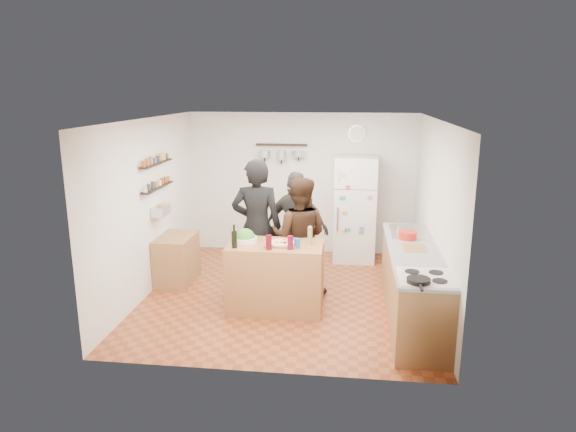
# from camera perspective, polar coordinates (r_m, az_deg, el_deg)

# --- Properties ---
(room_shell) EXTENTS (4.20, 4.20, 4.20)m
(room_shell) POSITION_cam_1_polar(r_m,az_deg,el_deg) (7.49, 0.27, 1.27)
(room_shell) COLOR brown
(room_shell) RESTS_ON ground
(prep_island) EXTENTS (1.25, 0.72, 0.91)m
(prep_island) POSITION_cam_1_polar(r_m,az_deg,el_deg) (6.90, -1.38, -6.75)
(prep_island) COLOR #A56E3C
(prep_island) RESTS_ON floor
(pizza_board) EXTENTS (0.42, 0.34, 0.02)m
(pizza_board) POSITION_cam_1_polar(r_m,az_deg,el_deg) (6.72, -0.75, -3.13)
(pizza_board) COLOR brown
(pizza_board) RESTS_ON prep_island
(pizza) EXTENTS (0.34, 0.34, 0.02)m
(pizza) POSITION_cam_1_polar(r_m,az_deg,el_deg) (6.72, -0.75, -2.98)
(pizza) COLOR #D1B58A
(pizza) RESTS_ON pizza_board
(salad_bowl) EXTENTS (0.33, 0.33, 0.07)m
(salad_bowl) POSITION_cam_1_polar(r_m,az_deg,el_deg) (6.86, -4.82, -2.62)
(salad_bowl) COLOR white
(salad_bowl) RESTS_ON prep_island
(wine_bottle) EXTENTS (0.07, 0.07, 0.22)m
(wine_bottle) POSITION_cam_1_polar(r_m,az_deg,el_deg) (6.61, -5.98, -2.62)
(wine_bottle) COLOR black
(wine_bottle) RESTS_ON prep_island
(wine_glass_near) EXTENTS (0.08, 0.08, 0.19)m
(wine_glass_near) POSITION_cam_1_polar(r_m,az_deg,el_deg) (6.51, -2.15, -2.94)
(wine_glass_near) COLOR #560713
(wine_glass_near) RESTS_ON prep_island
(wine_glass_far) EXTENTS (0.07, 0.07, 0.18)m
(wine_glass_far) POSITION_cam_1_polar(r_m,az_deg,el_deg) (6.51, 0.26, -2.97)
(wine_glass_far) COLOR maroon
(wine_glass_far) RESTS_ON prep_island
(pepper_mill) EXTENTS (0.06, 0.06, 0.20)m
(pepper_mill) POSITION_cam_1_polar(r_m,az_deg,el_deg) (6.73, 2.45, -2.33)
(pepper_mill) COLOR #A57B45
(pepper_mill) RESTS_ON prep_island
(salt_canister) EXTENTS (0.07, 0.07, 0.12)m
(salt_canister) POSITION_cam_1_polar(r_m,az_deg,el_deg) (6.59, 1.03, -3.03)
(salt_canister) COLOR #1C509A
(salt_canister) RESTS_ON prep_island
(person_left) EXTENTS (0.74, 0.50, 1.97)m
(person_left) POSITION_cam_1_polar(r_m,az_deg,el_deg) (7.30, -3.48, -1.26)
(person_left) COLOR black
(person_left) RESTS_ON floor
(person_center) EXTENTS (0.87, 0.70, 1.71)m
(person_center) POSITION_cam_1_polar(r_m,az_deg,el_deg) (7.28, 1.23, -2.31)
(person_center) COLOR black
(person_center) RESTS_ON floor
(person_back) EXTENTS (1.09, 0.69, 1.72)m
(person_back) POSITION_cam_1_polar(r_m,az_deg,el_deg) (7.68, 0.92, -1.41)
(person_back) COLOR #292624
(person_back) RESTS_ON floor
(counter_run) EXTENTS (0.63, 2.63, 0.90)m
(counter_run) POSITION_cam_1_polar(r_m,az_deg,el_deg) (6.83, 13.74, -7.45)
(counter_run) COLOR #9E7042
(counter_run) RESTS_ON floor
(stove_top) EXTENTS (0.60, 0.62, 0.02)m
(stove_top) POSITION_cam_1_polar(r_m,az_deg,el_deg) (5.79, 15.04, -6.60)
(stove_top) COLOR white
(stove_top) RESTS_ON counter_run
(skillet) EXTENTS (0.25, 0.25, 0.05)m
(skillet) POSITION_cam_1_polar(r_m,az_deg,el_deg) (5.58, 14.30, -6.94)
(skillet) COLOR black
(skillet) RESTS_ON stove_top
(sink) EXTENTS (0.50, 0.80, 0.03)m
(sink) POSITION_cam_1_polar(r_m,az_deg,el_deg) (7.49, 13.22, -1.76)
(sink) COLOR silver
(sink) RESTS_ON counter_run
(cutting_board) EXTENTS (0.30, 0.40, 0.02)m
(cutting_board) POSITION_cam_1_polar(r_m,az_deg,el_deg) (6.74, 13.90, -3.59)
(cutting_board) COLOR olive
(cutting_board) RESTS_ON counter_run
(red_bowl) EXTENTS (0.25, 0.25, 0.10)m
(red_bowl) POSITION_cam_1_polar(r_m,az_deg,el_deg) (7.12, 13.14, -2.09)
(red_bowl) COLOR red
(red_bowl) RESTS_ON counter_run
(fridge) EXTENTS (0.70, 0.68, 1.80)m
(fridge) POSITION_cam_1_polar(r_m,az_deg,el_deg) (8.85, 7.43, 0.80)
(fridge) COLOR white
(fridge) RESTS_ON floor
(wall_clock) EXTENTS (0.30, 0.03, 0.30)m
(wall_clock) POSITION_cam_1_polar(r_m,az_deg,el_deg) (8.98, 7.68, 9.07)
(wall_clock) COLOR silver
(wall_clock) RESTS_ON back_wall
(spice_shelf_lower) EXTENTS (0.12, 1.00, 0.02)m
(spice_shelf_lower) POSITION_cam_1_polar(r_m,az_deg,el_deg) (7.73, -14.28, 3.12)
(spice_shelf_lower) COLOR black
(spice_shelf_lower) RESTS_ON left_wall
(spice_shelf_upper) EXTENTS (0.12, 1.00, 0.02)m
(spice_shelf_upper) POSITION_cam_1_polar(r_m,az_deg,el_deg) (7.67, -14.44, 5.69)
(spice_shelf_upper) COLOR black
(spice_shelf_upper) RESTS_ON left_wall
(produce_basket) EXTENTS (0.18, 0.35, 0.14)m
(produce_basket) POSITION_cam_1_polar(r_m,az_deg,el_deg) (7.79, -13.92, 0.59)
(produce_basket) COLOR silver
(produce_basket) RESTS_ON left_wall
(side_table) EXTENTS (0.50, 0.80, 0.73)m
(side_table) POSITION_cam_1_polar(r_m,az_deg,el_deg) (8.04, -12.26, -4.71)
(side_table) COLOR #A46E44
(side_table) RESTS_ON floor
(pot_rack) EXTENTS (0.90, 0.04, 0.04)m
(pot_rack) POSITION_cam_1_polar(r_m,az_deg,el_deg) (9.00, -0.74, 7.92)
(pot_rack) COLOR black
(pot_rack) RESTS_ON back_wall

